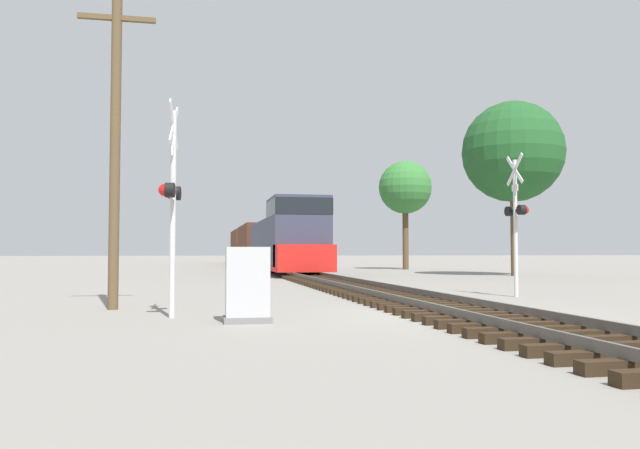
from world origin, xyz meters
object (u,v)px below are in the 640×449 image
relay_cabinet (247,285)px  utility_pole (115,142)px  freight_train (261,245)px  tree_far_right (513,152)px  tree_mid_background (405,188)px  crossing_signal_near (172,197)px  crossing_signal_far (516,215)px

relay_cabinet → utility_pole: size_ratio=0.19×
relay_cabinet → freight_train: bearing=84.1°
tree_far_right → tree_mid_background: size_ratio=1.18×
freight_train → tree_mid_background: size_ratio=5.91×
utility_pole → relay_cabinet: bearing=-48.5°
utility_pole → crossing_signal_near: bearing=-56.5°
crossing_signal_near → relay_cabinet: bearing=60.4°
utility_pole → tree_far_right: size_ratio=0.77×
relay_cabinet → utility_pole: utility_pole is taller
crossing_signal_near → utility_pole: (-1.41, 2.14, 1.46)m
crossing_signal_near → relay_cabinet: size_ratio=3.07×
freight_train → tree_mid_background: 14.59m
crossing_signal_near → crossing_signal_far: 10.78m
utility_pole → tree_far_right: 25.86m
freight_train → tree_far_right: (11.97, -22.81, 5.02)m
crossing_signal_near → tree_mid_background: tree_mid_background is taller
freight_train → tree_far_right: 26.24m
crossing_signal_near → tree_far_right: bearing=144.6°
tree_far_right → freight_train: bearing=117.7°
tree_mid_background → crossing_signal_near: bearing=-116.5°
crossing_signal_far → relay_cabinet: size_ratio=2.97×
freight_train → crossing_signal_far: size_ratio=11.40×
freight_train → crossing_signal_far: 37.95m
freight_train → tree_far_right: size_ratio=4.99×
crossing_signal_near → relay_cabinet: crossing_signal_near is taller
freight_train → utility_pole: 40.43m
tree_far_right → crossing_signal_near: bearing=-133.3°
tree_mid_background → relay_cabinet: bearing=-113.6°
utility_pole → tree_mid_background: bearing=59.9°
tree_mid_background → tree_far_right: bearing=-81.8°
tree_mid_background → utility_pole: bearing=-120.1°
relay_cabinet → tree_mid_background: size_ratio=0.17×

